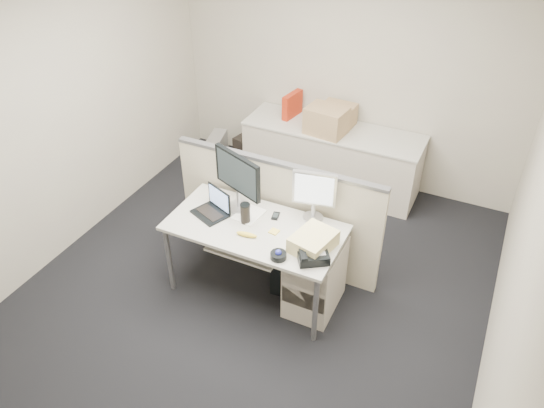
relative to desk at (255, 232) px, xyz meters
The scene contains 28 objects.
floor 0.67m from the desk, ahead, with size 4.00×4.50×0.01m, color black.
wall_back 2.35m from the desk, 90.00° to the left, with size 4.00×0.02×2.70m, color #B7B29B.
wall_front 2.35m from the desk, 90.00° to the right, with size 4.00×0.02×2.70m, color #B7B29B.
wall_left 2.11m from the desk, behind, with size 0.02×4.50×2.70m, color #B7B29B.
wall_right 2.11m from the desk, ahead, with size 0.02×4.50×2.70m, color #B7B29B.
desk is the anchor object (origin of this frame).
keyboard_tray 0.19m from the desk, 90.00° to the right, with size 0.62×0.32×0.02m, color beige.
drawer_pedestal 0.65m from the desk, ahead, with size 0.40×0.55×0.65m, color beige.
cubicle_partition 0.46m from the desk, 90.00° to the left, with size 2.00×0.06×1.10m, color #BCAE95.
back_counter 1.95m from the desk, 90.00° to the left, with size 2.00×0.60×0.72m, color beige.
monitor_main 0.46m from the desk, 144.25° to the left, with size 0.54×0.21×0.54m, color black.
monitor_small 0.59m from the desk, 38.66° to the left, with size 0.37×0.19×0.46m, color #B7B7BC.
laptop 0.47m from the desk, behind, with size 0.30×0.22×0.22m, color black.
trackball 0.46m from the desk, 38.66° to the right, with size 0.13×0.13×0.05m, color black.
desk_phone 0.63m from the desk, 16.70° to the right, with size 0.24×0.19×0.08m, color black.
paper_stack 0.18m from the desk, 135.00° to the left, with size 0.21×0.26×0.01m, color white.
sticky_pad 0.19m from the desk, ahead, with size 0.07×0.07×0.01m, color #F0D04E.
travel_mug 0.18m from the desk, 168.69° to the left, with size 0.08×0.08×0.17m, color black.
banana 0.17m from the desk, 90.00° to the right, with size 0.18×0.04×0.04m, color #FFC646.
cellphone 0.24m from the desk, 63.43° to the left, with size 0.06×0.11×0.01m, color black.
manila_folders 0.57m from the desk, ahead, with size 0.28×0.36×0.13m, color #F3E697.
keyboard 0.15m from the desk, 70.35° to the right, with size 0.50×0.18×0.03m, color black.
pc_tower_desk 0.55m from the desk, 45.00° to the left, with size 0.16×0.41×0.38m, color black.
pc_tower_spare_dark 2.25m from the desk, 118.42° to the left, with size 0.19×0.47×0.44m, color black.
pc_tower_spare_silver 2.33m from the desk, 129.24° to the left, with size 0.17×0.42×0.39m, color #B7B7BC.
cardboard_box_left 1.82m from the desk, 91.58° to the left, with size 0.42×0.32×0.32m, color tan.
cardboard_box_right 2.06m from the desk, 90.00° to the left, with size 0.36×0.28×0.26m, color tan.
red_binder 2.11m from the desk, 105.16° to the left, with size 0.08×0.32×0.30m, color #AF260F.
Camera 1 is at (1.66, -3.13, 3.50)m, focal length 35.00 mm.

